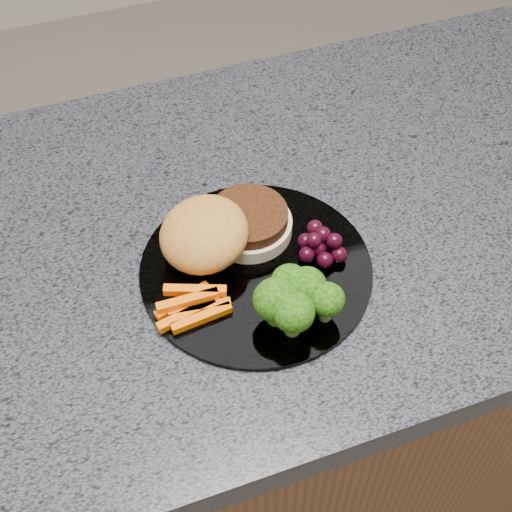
# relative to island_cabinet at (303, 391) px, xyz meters

# --- Properties ---
(island_cabinet) EXTENTS (1.20, 0.60, 0.86)m
(island_cabinet) POSITION_rel_island_cabinet_xyz_m (0.00, 0.00, 0.00)
(island_cabinet) COLOR brown
(island_cabinet) RESTS_ON ground
(countertop) EXTENTS (1.20, 0.60, 0.04)m
(countertop) POSITION_rel_island_cabinet_xyz_m (0.00, 0.00, 0.45)
(countertop) COLOR #46454F
(countertop) RESTS_ON island_cabinet
(plate) EXTENTS (0.26, 0.26, 0.01)m
(plate) POSITION_rel_island_cabinet_xyz_m (-0.11, -0.07, 0.47)
(plate) COLOR white
(plate) RESTS_ON countertop
(burger) EXTENTS (0.19, 0.15, 0.06)m
(burger) POSITION_rel_island_cabinet_xyz_m (-0.14, -0.03, 0.50)
(burger) COLOR beige
(burger) RESTS_ON plate
(carrot_sticks) EXTENTS (0.08, 0.06, 0.02)m
(carrot_sticks) POSITION_rel_island_cabinet_xyz_m (-0.19, -0.10, 0.48)
(carrot_sticks) COLOR #FB6804
(carrot_sticks) RESTS_ON plate
(broccoli) EXTENTS (0.09, 0.08, 0.06)m
(broccoli) POSITION_rel_island_cabinet_xyz_m (-0.10, -0.15, 0.51)
(broccoli) COLOR #59832F
(broccoli) RESTS_ON plate
(grape_bunch) EXTENTS (0.05, 0.06, 0.03)m
(grape_bunch) POSITION_rel_island_cabinet_xyz_m (-0.04, -0.08, 0.49)
(grape_bunch) COLOR black
(grape_bunch) RESTS_ON plate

